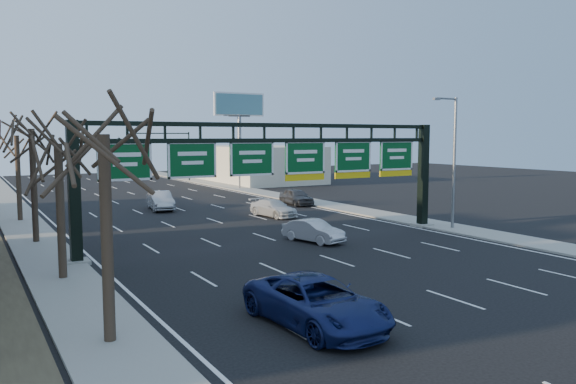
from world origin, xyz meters
TOP-DOWN VIEW (x-y plane):
  - ground at (0.00, 0.00)m, footprint 160.00×160.00m
  - sidewalk_left at (-12.80, 20.00)m, footprint 3.00×120.00m
  - sidewalk_right at (12.80, 20.00)m, footprint 3.00×120.00m
  - lane_markings at (0.00, 20.00)m, footprint 21.60×120.00m
  - sign_gantry at (0.16, 8.00)m, footprint 24.60×1.20m
  - building_right_distant at (20.00, 50.00)m, footprint 12.00×20.00m
  - tree_near at (-12.80, -4.00)m, footprint 3.60×3.60m
  - tree_gantry at (-12.80, 5.00)m, footprint 3.60×3.60m
  - tree_mid at (-12.80, 15.00)m, footprint 3.60×3.60m
  - tree_far at (-12.80, 25.00)m, footprint 3.60×3.60m
  - streetlight_near at (12.47, 6.00)m, footprint 2.15×0.22m
  - streetlight_far at (12.47, 40.00)m, footprint 2.15×0.22m
  - billboard_right at (15.00, 44.98)m, footprint 7.00×0.50m
  - traffic_signal_mast at (5.69, 55.00)m, footprint 10.16×0.54m
  - car_blue_suv at (-6.39, -5.82)m, footprint 3.08×6.10m
  - car_silver_sedan at (1.79, 6.95)m, footprint 2.42×4.34m
  - car_white_wagon at (4.96, 17.71)m, footprint 2.60×4.89m
  - car_grey_far at (10.50, 23.30)m, footprint 2.11×4.60m
  - car_silver_distant at (-1.60, 26.20)m, footprint 2.39×5.11m

SIDE VIEW (x-z plane):
  - ground at x=0.00m, z-range 0.00..0.00m
  - lane_markings at x=0.00m, z-range 0.00..0.01m
  - sidewalk_left at x=-12.80m, z-range 0.00..0.12m
  - sidewalk_right at x=12.80m, z-range 0.00..0.12m
  - car_white_wagon at x=4.96m, z-range 0.00..1.35m
  - car_silver_sedan at x=1.79m, z-range 0.00..1.35m
  - car_grey_far at x=10.50m, z-range 0.00..1.53m
  - car_silver_distant at x=-1.60m, z-range 0.00..1.62m
  - car_blue_suv at x=-6.39m, z-range 0.00..1.65m
  - building_right_distant at x=20.00m, z-range 0.00..5.00m
  - sign_gantry at x=0.16m, z-range 1.03..8.23m
  - streetlight_near at x=12.47m, z-range 0.58..9.58m
  - streetlight_far at x=12.47m, z-range 0.58..9.58m
  - traffic_signal_mast at x=5.69m, z-range 2.00..9.00m
  - tree_gantry at x=-12.80m, z-range 2.87..11.35m
  - tree_near at x=-12.80m, z-range 3.05..11.91m
  - tree_far at x=-12.80m, z-range 3.05..11.91m
  - tree_mid at x=-12.80m, z-range 3.23..12.47m
  - billboard_right at x=15.00m, z-range 3.06..15.06m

